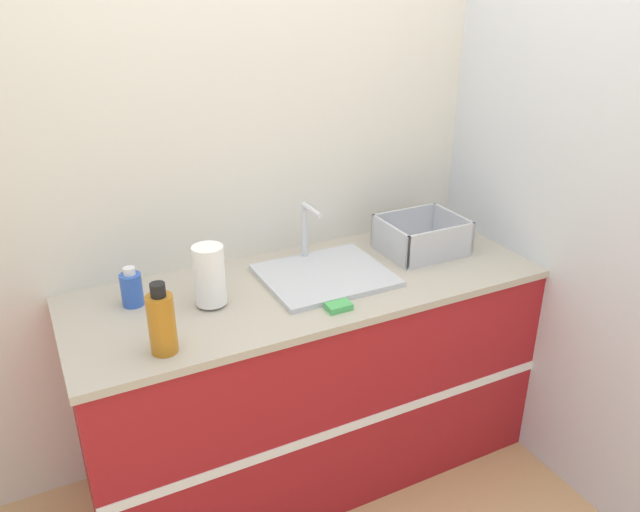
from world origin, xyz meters
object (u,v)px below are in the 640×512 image
sink (324,273)px  paper_towel_roll (210,276)px  bottle_amber (162,322)px  bottle_blue (132,288)px  dish_rack (421,240)px

sink → paper_towel_roll: sink is taller
sink → bottle_amber: bearing=-160.6°
bottle_amber → paper_towel_roll: bearing=44.9°
bottle_blue → paper_towel_roll: bearing=-27.3°
paper_towel_roll → sink: bearing=2.3°
dish_rack → bottle_blue: dish_rack is taller
paper_towel_roll → bottle_blue: (-0.25, 0.13, -0.05)m
dish_rack → bottle_blue: size_ratio=2.27×
sink → paper_towel_roll: bearing=-177.7°
sink → paper_towel_roll: size_ratio=2.10×
paper_towel_roll → bottle_amber: bearing=-135.1°
paper_towel_roll → dish_rack: bearing=3.2°
paper_towel_roll → bottle_amber: (-0.23, -0.23, -0.01)m
sink → dish_rack: sink is taller
paper_towel_roll → bottle_blue: paper_towel_roll is taller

